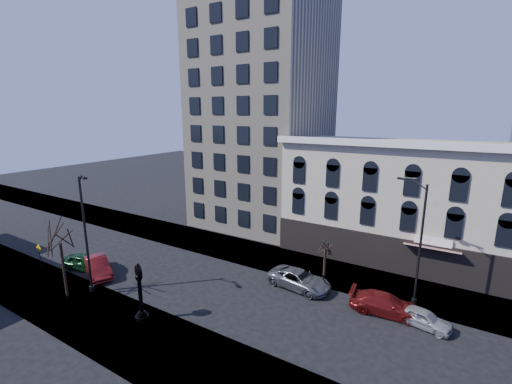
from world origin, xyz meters
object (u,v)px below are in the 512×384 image
Objects in this scene: street_clock at (140,294)px; warning_sign at (39,252)px; street_lamp_near at (84,203)px; car_near_a at (85,262)px; car_near_b at (97,266)px.

street_clock is 1.71× the size of warning_sign.
street_lamp_near is (-6.11, 0.28, 5.91)m from street_clock.
street_clock is at bearing -2.72° from warning_sign.
street_clock is 0.97× the size of car_near_a.
car_near_b is at bearing 21.47° from warning_sign.
street_lamp_near is at bearing -104.34° from car_near_b.
car_near_b is at bearing -172.00° from street_clock.
street_lamp_near is 4.09× the size of warning_sign.
car_near_b is at bearing 161.82° from street_lamp_near.
street_clock reaches higher than car_near_b.
street_lamp_near is at bearing -2.31° from warning_sign.
car_near_a is at bearing -169.54° from street_clock.
warning_sign is (-8.73, 0.26, -6.13)m from street_lamp_near.
street_clock is 9.81m from car_near_b.
car_near_a is 2.09m from car_near_b.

